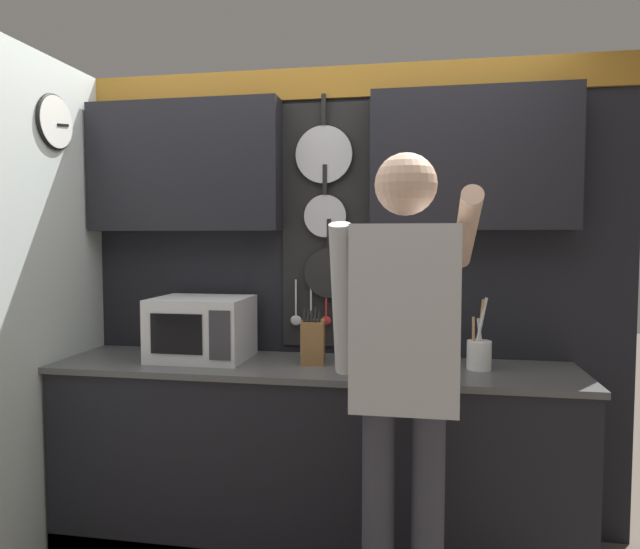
% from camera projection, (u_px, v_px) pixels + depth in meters
% --- Properties ---
extents(ground_plane, '(14.00, 14.00, 0.00)m').
position_uv_depth(ground_plane, '(312.00, 545.00, 2.79)').
color(ground_plane, brown).
extents(base_cabinet_counter, '(2.50, 0.58, 0.90)m').
position_uv_depth(base_cabinet_counter, '(312.00, 456.00, 2.76)').
color(base_cabinet_counter, black).
rests_on(base_cabinet_counter, ground_plane).
extents(back_wall_unit, '(3.07, 0.20, 2.37)m').
position_uv_depth(back_wall_unit, '(321.00, 239.00, 2.95)').
color(back_wall_unit, black).
rests_on(back_wall_unit, ground_plane).
extents(side_wall, '(0.07, 1.60, 2.37)m').
position_uv_depth(side_wall, '(13.00, 306.00, 2.53)').
color(side_wall, silver).
rests_on(side_wall, ground_plane).
extents(microwave, '(0.47, 0.38, 0.31)m').
position_uv_depth(microwave, '(202.00, 328.00, 2.86)').
color(microwave, silver).
rests_on(microwave, base_cabinet_counter).
extents(knife_block, '(0.13, 0.16, 0.27)m').
position_uv_depth(knife_block, '(313.00, 341.00, 2.76)').
color(knife_block, brown).
rests_on(knife_block, base_cabinet_counter).
extents(utensil_crock, '(0.11, 0.11, 0.34)m').
position_uv_depth(utensil_crock, '(479.00, 353.00, 2.63)').
color(utensil_crock, white).
rests_on(utensil_crock, base_cabinet_counter).
extents(person, '(0.54, 0.67, 1.80)m').
position_uv_depth(person, '(404.00, 353.00, 2.06)').
color(person, '#383842').
rests_on(person, ground_plane).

